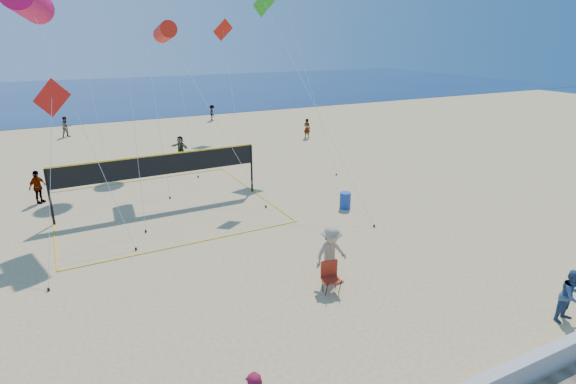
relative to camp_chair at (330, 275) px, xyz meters
name	(u,v)px	position (x,y,z in m)	size (l,w,h in m)	color
ground	(328,349)	(-1.54, -2.41, -0.57)	(120.00, 120.00, 0.00)	tan
ocean	(101,93)	(-1.54, 59.59, -0.56)	(140.00, 50.00, 0.03)	#10264C
bystander_a	(571,296)	(5.24, -4.36, 0.22)	(0.77, 0.60, 1.58)	navy
bystander_b	(331,254)	(0.40, 0.62, 0.37)	(1.22, 0.70, 1.89)	tan
far_person_0	(37,187)	(-8.43, 13.17, 0.24)	(0.96, 0.40, 1.63)	gray
far_person_1	(180,147)	(-0.20, 18.45, 0.18)	(1.40, 0.45, 1.51)	gray
far_person_2	(307,128)	(10.37, 20.35, 0.20)	(0.56, 0.37, 1.54)	gray
far_person_3	(66,127)	(-6.75, 29.27, 0.25)	(0.80, 0.62, 1.64)	gray
far_person_4	(212,113)	(6.00, 31.26, 0.16)	(0.95, 0.55, 1.48)	gray
camp_chair	(330,275)	(0.00, 0.00, 0.00)	(0.63, 0.75, 1.13)	#9C2411
trash_barrel	(345,200)	(4.49, 5.93, -0.19)	(0.52, 0.52, 0.77)	#183C9D
volleyball_net	(159,171)	(-3.18, 10.03, 1.18)	(9.75, 9.60, 2.55)	black
kite_0	(27,1)	(-7.39, 10.54, 8.41)	(3.29, 6.46, 9.82)	#CB0947
kite_2	(165,32)	(-1.47, 14.24, 7.32)	(3.12, 7.66, 8.47)	red
kite_3	(52,107)	(-7.14, 8.26, 4.64)	(1.66, 4.90, 6.26)	red
kite_4	(272,19)	(3.11, 10.96, 7.91)	(2.08, 8.38, 9.96)	green
kite_9	(224,36)	(5.41, 25.11, 7.17)	(2.32, 6.93, 9.03)	red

